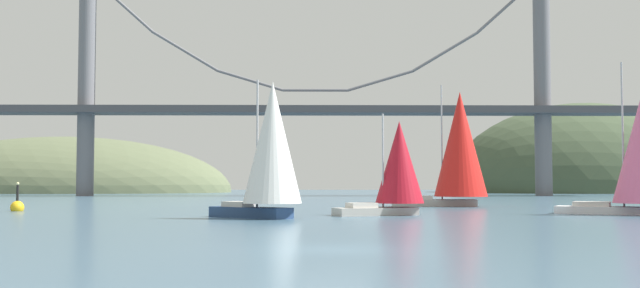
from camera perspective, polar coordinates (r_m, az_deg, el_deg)
The scene contains 8 objects.
ground_plane at distance 26.71m, azimuth 1.21°, elevation -8.24°, with size 360.00×360.00×0.00m, color #426075.
headland_right at distance 172.70m, azimuth 19.90°, elevation -3.55°, with size 60.59×44.00×39.64m, color #425138.
headland_left at distance 170.40m, azimuth -19.34°, elevation -3.57°, with size 73.53×44.00×24.46m, color #5B6647.
suspension_bridge at distance 122.36m, azimuth -0.36°, elevation 3.55°, with size 112.43×6.00×37.45m.
sailboat_white_mainsail at distance 48.50m, azimuth -3.85°, elevation -0.22°, with size 7.29×6.65×9.33m.
sailboat_crimson_sail at distance 53.70m, azimuth 6.04°, elevation -1.73°, with size 7.33×4.96×7.38m.
sailboat_red_spinnaker at distance 72.66m, azimuth 10.80°, elevation -0.19°, with size 9.56×5.61×11.91m.
channel_buoy at distance 65.34m, azimuth -22.55°, elevation -4.54°, with size 1.10×1.10×2.64m.
Camera 1 is at (-0.93, -26.58, 2.48)m, focal length 41.01 mm.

